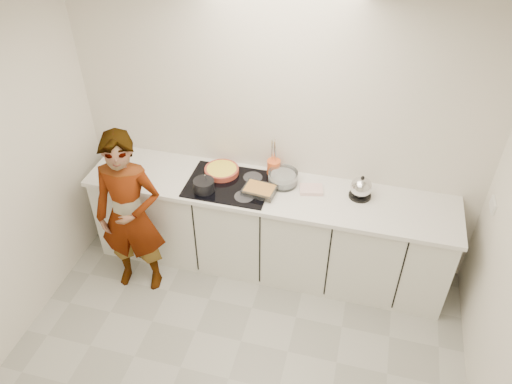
% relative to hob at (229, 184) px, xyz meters
% --- Properties ---
extents(floor, '(3.60, 3.20, 0.00)m').
position_rel_hob_xyz_m(floor, '(0.35, -1.26, -0.92)').
color(floor, '#ACABA2').
rests_on(floor, ground).
extents(ceiling, '(3.60, 3.20, 0.00)m').
position_rel_hob_xyz_m(ceiling, '(0.35, -1.26, 1.68)').
color(ceiling, white).
rests_on(ceiling, wall_back).
extents(wall_back, '(3.60, 0.00, 2.60)m').
position_rel_hob_xyz_m(wall_back, '(0.35, 0.34, 0.38)').
color(wall_back, silver).
rests_on(wall_back, ground).
extents(base_cabinets, '(3.20, 0.58, 0.87)m').
position_rel_hob_xyz_m(base_cabinets, '(0.35, 0.02, -0.48)').
color(base_cabinets, silver).
rests_on(base_cabinets, floor).
extents(countertop, '(3.24, 0.64, 0.04)m').
position_rel_hob_xyz_m(countertop, '(0.35, 0.02, -0.03)').
color(countertop, white).
rests_on(countertop, base_cabinets).
extents(hob, '(0.72, 0.54, 0.01)m').
position_rel_hob_xyz_m(hob, '(0.00, 0.00, 0.00)').
color(hob, black).
rests_on(hob, countertop).
extents(tart_dish, '(0.33, 0.33, 0.05)m').
position_rel_hob_xyz_m(tart_dish, '(-0.11, 0.13, 0.03)').
color(tart_dish, '#AA3F2E').
rests_on(tart_dish, hob).
extents(saucepan, '(0.23, 0.23, 0.17)m').
position_rel_hob_xyz_m(saucepan, '(-0.18, -0.14, 0.06)').
color(saucepan, black).
rests_on(saucepan, hob).
extents(baking_dish, '(0.29, 0.23, 0.05)m').
position_rel_hob_xyz_m(baking_dish, '(0.29, -0.06, 0.04)').
color(baking_dish, silver).
rests_on(baking_dish, hob).
extents(mixing_bowl, '(0.29, 0.29, 0.12)m').
position_rel_hob_xyz_m(mixing_bowl, '(0.45, 0.14, 0.05)').
color(mixing_bowl, silver).
rests_on(mixing_bowl, countertop).
extents(tea_towel, '(0.22, 0.18, 0.03)m').
position_rel_hob_xyz_m(tea_towel, '(0.71, 0.09, 0.01)').
color(tea_towel, white).
rests_on(tea_towel, countertop).
extents(kettle, '(0.20, 0.20, 0.21)m').
position_rel_hob_xyz_m(kettle, '(1.12, 0.12, 0.08)').
color(kettle, black).
rests_on(kettle, countertop).
extents(utensil_crock, '(0.13, 0.13, 0.15)m').
position_rel_hob_xyz_m(utensil_crock, '(0.34, 0.25, 0.07)').
color(utensil_crock, orange).
rests_on(utensil_crock, countertop).
extents(cook, '(0.63, 0.46, 1.59)m').
position_rel_hob_xyz_m(cook, '(-0.73, -0.48, -0.12)').
color(cook, silver).
rests_on(cook, floor).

